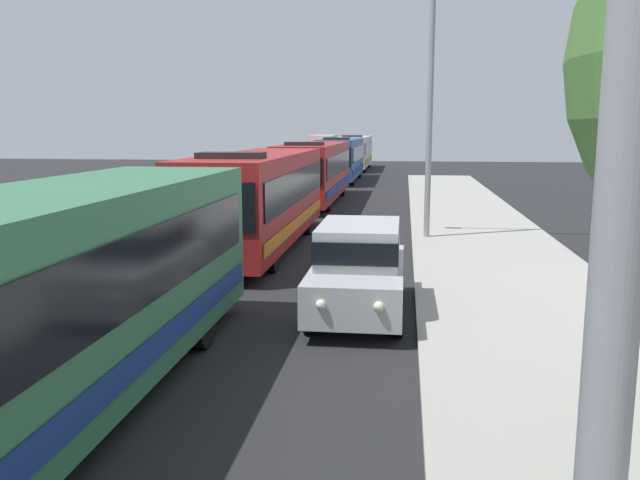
# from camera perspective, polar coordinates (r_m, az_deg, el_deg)

# --- Properties ---
(bus_lead) EXTENTS (2.58, 11.03, 3.21)m
(bus_lead) POSITION_cam_1_polar(r_m,az_deg,el_deg) (9.31, -22.62, -4.52)
(bus_lead) COLOR #33724C
(bus_lead) RESTS_ON ground_plane
(bus_second_in_line) EXTENTS (2.58, 11.19, 3.21)m
(bus_second_in_line) POSITION_cam_1_polar(r_m,az_deg,el_deg) (21.15, -5.30, 3.79)
(bus_second_in_line) COLOR maroon
(bus_second_in_line) RESTS_ON ground_plane
(bus_middle) EXTENTS (2.58, 12.29, 3.21)m
(bus_middle) POSITION_cam_1_polar(r_m,az_deg,el_deg) (34.25, -0.43, 6.09)
(bus_middle) COLOR maroon
(bus_middle) RESTS_ON ground_plane
(bus_fourth_in_line) EXTENTS (2.58, 11.62, 3.21)m
(bus_fourth_in_line) POSITION_cam_1_polar(r_m,az_deg,el_deg) (48.41, 1.86, 7.14)
(bus_fourth_in_line) COLOR #284C8C
(bus_fourth_in_line) RESTS_ON ground_plane
(bus_rear) EXTENTS (2.58, 11.99, 3.21)m
(bus_rear) POSITION_cam_1_polar(r_m,az_deg,el_deg) (61.83, 3.06, 7.69)
(bus_rear) COLOR silver
(bus_rear) RESTS_ON ground_plane
(white_suv) EXTENTS (1.86, 4.55, 1.90)m
(white_suv) POSITION_cam_1_polar(r_m,az_deg,el_deg) (13.69, 3.38, -2.22)
(white_suv) COLOR #B7B7BC
(white_suv) RESTS_ON ground_plane
(box_truck_oncoming) EXTENTS (2.35, 7.60, 3.15)m
(box_truck_oncoming) POSITION_cam_1_polar(r_m,az_deg,el_deg) (64.18, 0.23, 7.79)
(box_truck_oncoming) COLOR maroon
(box_truck_oncoming) RESTS_ON ground_plane
(streetlamp_mid) EXTENTS (6.45, 0.28, 8.75)m
(streetlamp_mid) POSITION_cam_1_polar(r_m,az_deg,el_deg) (22.76, 9.58, 13.74)
(streetlamp_mid) COLOR gray
(streetlamp_mid) RESTS_ON sidewalk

